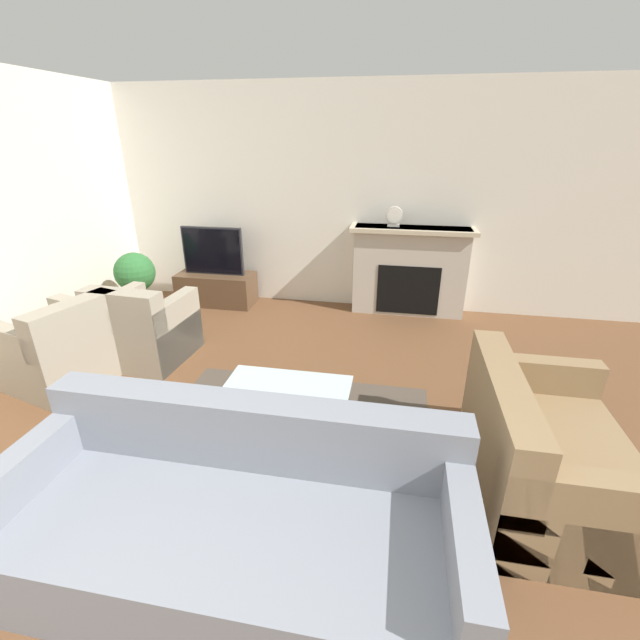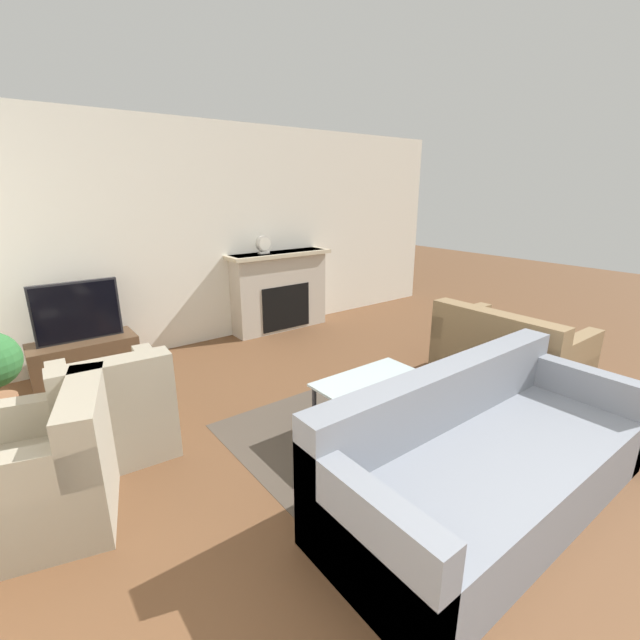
{
  "view_description": "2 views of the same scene",
  "coord_description": "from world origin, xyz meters",
  "px_view_note": "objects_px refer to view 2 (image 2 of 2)",
  "views": [
    {
      "loc": [
        0.99,
        -0.4,
        2.11
      ],
      "look_at": [
        0.42,
        2.67,
        0.75
      ],
      "focal_mm": 24.0,
      "sensor_mm": 36.0,
      "label": 1
    },
    {
      "loc": [
        -1.94,
        -0.12,
        1.92
      ],
      "look_at": [
        0.32,
        2.84,
        0.77
      ],
      "focal_mm": 24.0,
      "sensor_mm": 36.0,
      "label": 2
    }
  ],
  "objects_px": {
    "couch_sectional": "(484,460)",
    "mantel_clock": "(264,244)",
    "armchair_accent": "(114,414)",
    "coffee_table": "(376,388)",
    "couch_loveseat": "(506,358)",
    "tv": "(77,312)",
    "armchair_by_window": "(41,477)"
  },
  "relations": [
    {
      "from": "couch_sectional",
      "to": "mantel_clock",
      "type": "relative_size",
      "value": 9.8
    },
    {
      "from": "armchair_accent",
      "to": "coffee_table",
      "type": "xyz_separation_m",
      "value": [
        1.71,
        -1.03,
        0.11
      ]
    },
    {
      "from": "couch_loveseat",
      "to": "armchair_accent",
      "type": "distance_m",
      "value": 3.59
    },
    {
      "from": "tv",
      "to": "couch_sectional",
      "type": "distance_m",
      "value": 3.99
    },
    {
      "from": "armchair_accent",
      "to": "mantel_clock",
      "type": "xyz_separation_m",
      "value": [
        2.35,
        1.76,
        0.91
      ]
    },
    {
      "from": "tv",
      "to": "couch_loveseat",
      "type": "bearing_deg",
      "value": -39.87
    },
    {
      "from": "couch_sectional",
      "to": "armchair_by_window",
      "type": "bearing_deg",
      "value": 146.53
    },
    {
      "from": "tv",
      "to": "armchair_accent",
      "type": "height_order",
      "value": "tv"
    },
    {
      "from": "armchair_by_window",
      "to": "armchair_accent",
      "type": "height_order",
      "value": "same"
    },
    {
      "from": "couch_loveseat",
      "to": "mantel_clock",
      "type": "xyz_separation_m",
      "value": [
        -1.05,
        2.94,
        0.92
      ]
    },
    {
      "from": "armchair_accent",
      "to": "mantel_clock",
      "type": "height_order",
      "value": "mantel_clock"
    },
    {
      "from": "couch_sectional",
      "to": "coffee_table",
      "type": "height_order",
      "value": "couch_sectional"
    },
    {
      "from": "mantel_clock",
      "to": "coffee_table",
      "type": "bearing_deg",
      "value": -102.83
    },
    {
      "from": "tv",
      "to": "armchair_accent",
      "type": "distance_m",
      "value": 1.66
    },
    {
      "from": "armchair_accent",
      "to": "mantel_clock",
      "type": "relative_size",
      "value": 3.58
    },
    {
      "from": "armchair_by_window",
      "to": "armchair_accent",
      "type": "xyz_separation_m",
      "value": [
        0.52,
        0.52,
        0.0
      ]
    },
    {
      "from": "coffee_table",
      "to": "armchair_accent",
      "type": "bearing_deg",
      "value": 148.93
    },
    {
      "from": "couch_sectional",
      "to": "armchair_accent",
      "type": "distance_m",
      "value": 2.63
    },
    {
      "from": "couch_sectional",
      "to": "mantel_clock",
      "type": "xyz_separation_m",
      "value": [
        0.64,
        3.76,
        0.93
      ]
    },
    {
      "from": "couch_loveseat",
      "to": "mantel_clock",
      "type": "relative_size",
      "value": 5.51
    },
    {
      "from": "mantel_clock",
      "to": "couch_sectional",
      "type": "bearing_deg",
      "value": -99.64
    },
    {
      "from": "tv",
      "to": "mantel_clock",
      "type": "relative_size",
      "value": 3.42
    },
    {
      "from": "coffee_table",
      "to": "couch_sectional",
      "type": "bearing_deg",
      "value": -90.14
    },
    {
      "from": "mantel_clock",
      "to": "armchair_accent",
      "type": "bearing_deg",
      "value": -143.1
    },
    {
      "from": "tv",
      "to": "couch_sectional",
      "type": "height_order",
      "value": "tv"
    },
    {
      "from": "armchair_by_window",
      "to": "mantel_clock",
      "type": "relative_size",
      "value": 4.31
    },
    {
      "from": "armchair_by_window",
      "to": "coffee_table",
      "type": "height_order",
      "value": "armchair_by_window"
    },
    {
      "from": "couch_loveseat",
      "to": "armchair_accent",
      "type": "bearing_deg",
      "value": 70.9
    },
    {
      "from": "couch_loveseat",
      "to": "armchair_accent",
      "type": "relative_size",
      "value": 1.54
    },
    {
      "from": "armchair_accent",
      "to": "coffee_table",
      "type": "relative_size",
      "value": 0.93
    },
    {
      "from": "couch_loveseat",
      "to": "couch_sectional",
      "type": "bearing_deg",
      "value": 116.01
    },
    {
      "from": "armchair_accent",
      "to": "coffee_table",
      "type": "height_order",
      "value": "armchair_accent"
    }
  ]
}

